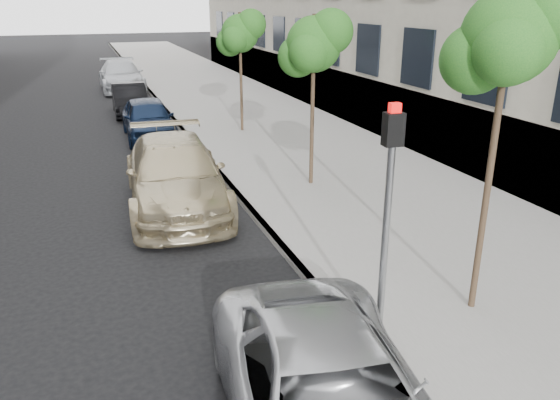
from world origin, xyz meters
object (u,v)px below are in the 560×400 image
tree_far (241,33)px  sedan_rear (121,76)px  tree_near (510,37)px  sedan_black (130,99)px  signal_pole (388,200)px  tree_mid (315,44)px  sedan_blue (148,119)px  suv (175,174)px

tree_far → sedan_rear: bearing=105.5°
tree_near → sedan_black: (-3.54, 18.04, -3.55)m
signal_pole → sedan_rear: 25.27m
tree_mid → sedan_blue: 8.22m
tree_near → tree_far: tree_near is taller
tree_mid → tree_far: (-0.00, 6.50, -0.10)m
sedan_rear → suv: bearing=-90.9°
tree_far → suv: bearing=-118.3°
tree_near → tree_mid: 6.52m
tree_near → sedan_rear: size_ratio=0.91×
sedan_blue → sedan_black: bearing=93.5°
tree_far → sedan_blue: (-3.33, 0.42, -2.84)m
tree_mid → signal_pole: size_ratio=1.30×
tree_near → sedan_rear: tree_near is taller
tree_near → tree_mid: size_ratio=1.12×
tree_near → tree_mid: tree_near is taller
tree_far → signal_pole: size_ratio=1.26×
tree_mid → sedan_blue: tree_mid is taller
tree_mid → suv: tree_mid is taller
tree_near → suv: bearing=119.2°
tree_far → tree_near: bearing=-90.0°
tree_near → tree_far: size_ratio=1.15×
sedan_blue → sedan_black: 4.63m
sedan_black → suv: bearing=-89.1°
sedan_blue → sedan_rear: (-0.00, 11.55, 0.07)m
signal_pole → sedan_rear: (-1.52, 25.19, -1.44)m
suv → tree_mid: bearing=6.5°
tree_near → suv: (-3.57, 6.37, -3.41)m
suv → sedan_rear: bearing=93.7°
tree_near → signal_pole: (-1.81, -0.22, -1.98)m
suv → sedan_rear: (0.24, 18.59, -0.01)m
tree_far → signal_pole: tree_far is taller
tree_near → suv: tree_near is taller
signal_pole → sedan_black: 18.41m
tree_far → sedan_blue: tree_far is taller
tree_far → sedan_black: bearing=125.1°
signal_pole → sedan_black: bearing=99.8°
suv → tree_far: bearing=66.2°
suv → sedan_rear: 18.59m
signal_pole → sedan_blue: bearing=100.7°
signal_pole → tree_near: bearing=11.4°
tree_far → signal_pole: (-1.81, -13.22, -1.33)m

